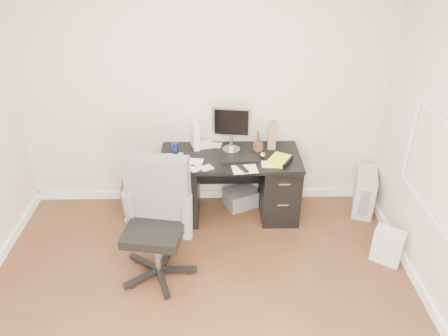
# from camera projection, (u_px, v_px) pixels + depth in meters

# --- Properties ---
(ground) EXTENTS (4.00, 4.00, 0.00)m
(ground) POSITION_uv_depth(u_px,v_px,m) (200.00, 331.00, 3.60)
(ground) COLOR #462B16
(ground) RESTS_ON ground
(room_shell) EXTENTS (4.02, 4.02, 2.71)m
(room_shell) POSITION_uv_depth(u_px,v_px,m) (197.00, 152.00, 2.80)
(room_shell) COLOR beige
(room_shell) RESTS_ON ground
(desk) EXTENTS (1.50, 0.70, 0.75)m
(desk) POSITION_uv_depth(u_px,v_px,m) (230.00, 184.00, 4.83)
(desk) COLOR black
(desk) RESTS_ON ground
(loose_papers) EXTENTS (1.10, 0.60, 0.00)m
(loose_papers) POSITION_uv_depth(u_px,v_px,m) (211.00, 158.00, 4.61)
(loose_papers) COLOR white
(loose_papers) RESTS_ON desk
(lcd_monitor) EXTENTS (0.43, 0.28, 0.51)m
(lcd_monitor) POSITION_uv_depth(u_px,v_px,m) (232.00, 129.00, 4.64)
(lcd_monitor) COLOR #ADADB1
(lcd_monitor) RESTS_ON desk
(keyboard) EXTENTS (0.41, 0.17, 0.02)m
(keyboard) POSITION_uv_depth(u_px,v_px,m) (240.00, 159.00, 4.57)
(keyboard) COLOR black
(keyboard) RESTS_ON desk
(computer_mouse) EXTENTS (0.08, 0.08, 0.06)m
(computer_mouse) POSITION_uv_depth(u_px,v_px,m) (262.00, 155.00, 4.61)
(computer_mouse) COLOR #ADADB1
(computer_mouse) RESTS_ON desk
(travel_mug) EXTENTS (0.08, 0.08, 0.16)m
(travel_mug) POSITION_uv_depth(u_px,v_px,m) (175.00, 150.00, 4.61)
(travel_mug) COLOR navy
(travel_mug) RESTS_ON desk
(white_binder) EXTENTS (0.19, 0.29, 0.31)m
(white_binder) POSITION_uv_depth(u_px,v_px,m) (194.00, 133.00, 4.78)
(white_binder) COLOR silver
(white_binder) RESTS_ON desk
(magazine_file) EXTENTS (0.14, 0.24, 0.26)m
(magazine_file) POSITION_uv_depth(u_px,v_px,m) (272.00, 135.00, 4.81)
(magazine_file) COLOR #966F48
(magazine_file) RESTS_ON desk
(pen_cup) EXTENTS (0.13, 0.13, 0.24)m
(pen_cup) POSITION_uv_depth(u_px,v_px,m) (258.00, 141.00, 4.71)
(pen_cup) COLOR brown
(pen_cup) RESTS_ON desk
(yellow_book) EXTENTS (0.29, 0.31, 0.04)m
(yellow_book) POSITION_uv_depth(u_px,v_px,m) (280.00, 160.00, 4.53)
(yellow_book) COLOR #FFFA1B
(yellow_book) RESTS_ON desk
(paper_remote) EXTENTS (0.27, 0.23, 0.02)m
(paper_remote) POSITION_uv_depth(u_px,v_px,m) (245.00, 168.00, 4.41)
(paper_remote) COLOR white
(paper_remote) RESTS_ON desk
(office_chair) EXTENTS (0.76, 0.76, 1.17)m
(office_chair) POSITION_uv_depth(u_px,v_px,m) (154.00, 225.00, 3.89)
(office_chair) COLOR #575956
(office_chair) RESTS_ON ground
(pc_tower) EXTENTS (0.35, 0.53, 0.49)m
(pc_tower) POSITION_uv_depth(u_px,v_px,m) (364.00, 191.00, 4.99)
(pc_tower) COLOR #B1ABA0
(pc_tower) RESTS_ON ground
(shopping_bag) EXTENTS (0.34, 0.32, 0.37)m
(shopping_bag) POSITION_uv_depth(u_px,v_px,m) (388.00, 246.00, 4.24)
(shopping_bag) COLOR silver
(shopping_bag) RESTS_ON ground
(wicker_basket) EXTENTS (0.36, 0.36, 0.34)m
(wicker_basket) POSITION_uv_depth(u_px,v_px,m) (138.00, 196.00, 5.03)
(wicker_basket) COLOR #4D2D17
(wicker_basket) RESTS_ON ground
(desk_printer) EXTENTS (0.43, 0.40, 0.20)m
(desk_printer) POSITION_uv_depth(u_px,v_px,m) (240.00, 198.00, 5.12)
(desk_printer) COLOR slate
(desk_printer) RESTS_ON ground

